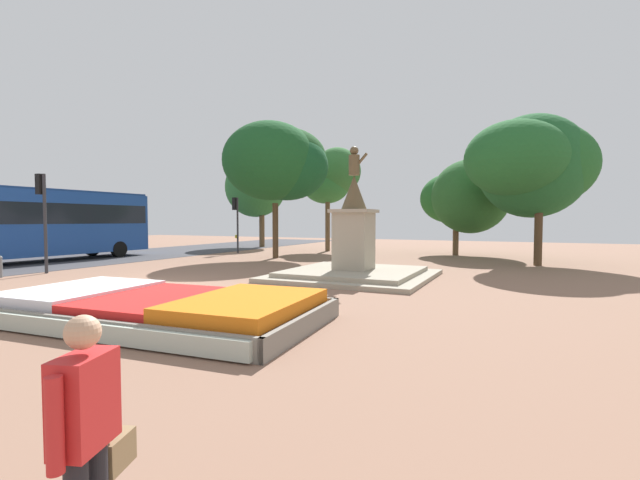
# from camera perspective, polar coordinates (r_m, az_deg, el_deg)

# --- Properties ---
(ground_plane) EXTENTS (71.62, 71.62, 0.00)m
(ground_plane) POSITION_cam_1_polar(r_m,az_deg,el_deg) (14.55, -23.24, -5.85)
(ground_plane) COLOR #8C6651
(flower_planter) EXTENTS (7.17, 4.06, 0.61)m
(flower_planter) POSITION_cam_1_polar(r_m,az_deg,el_deg) (9.67, -20.94, -8.42)
(flower_planter) COLOR #38281C
(flower_planter) RESTS_ON ground_plane
(statue_monument) EXTENTS (5.43, 5.43, 4.76)m
(statue_monument) POSITION_cam_1_polar(r_m,az_deg,el_deg) (15.62, 4.53, -2.09)
(statue_monument) COLOR #A09581
(statue_monument) RESTS_ON ground_plane
(traffic_light_mid_block) EXTENTS (0.41, 0.30, 3.91)m
(traffic_light_mid_block) POSITION_cam_1_polar(r_m,az_deg,el_deg) (20.08, -33.01, 4.03)
(traffic_light_mid_block) COLOR #2D2D33
(traffic_light_mid_block) RESTS_ON ground_plane
(traffic_light_far_corner) EXTENTS (0.41, 0.28, 3.55)m
(traffic_light_far_corner) POSITION_cam_1_polar(r_m,az_deg,el_deg) (27.97, -11.12, 3.33)
(traffic_light_far_corner) COLOR #2D2D33
(traffic_light_far_corner) RESTS_ON ground_plane
(city_bus) EXTENTS (2.98, 11.26, 3.65)m
(city_bus) POSITION_cam_1_polar(r_m,az_deg,el_deg) (25.69, -33.37, 2.19)
(city_bus) COLOR #1E4799
(city_bus) RESTS_ON ground_plane
(pedestrian_with_handbag) EXTENTS (0.36, 0.71, 1.55)m
(pedestrian_with_handbag) POSITION_cam_1_polar(r_m,az_deg,el_deg) (3.07, -28.54, -21.38)
(pedestrian_with_handbag) COLOR black
(pedestrian_with_handbag) RESTS_ON ground_plane
(kerb_bollard_mid_b) EXTENTS (0.16, 0.16, 0.80)m
(kerb_bollard_mid_b) POSITION_cam_1_polar(r_m,az_deg,el_deg) (19.52, -36.85, -2.79)
(kerb_bollard_mid_b) COLOR slate
(kerb_bollard_mid_b) RESTS_ON ground_plane
(park_tree_far_left) EXTENTS (5.35, 5.38, 5.64)m
(park_tree_far_left) POSITION_cam_1_polar(r_m,az_deg,el_deg) (27.18, 18.83, 5.71)
(park_tree_far_left) COLOR brown
(park_tree_far_left) RESTS_ON ground_plane
(park_tree_behind_statue) EXTENTS (3.98, 3.33, 7.03)m
(park_tree_behind_statue) POSITION_cam_1_polar(r_m,az_deg,el_deg) (29.47, 1.67, 8.32)
(park_tree_behind_statue) COLOR brown
(park_tree_behind_statue) RESTS_ON ground_plane
(park_tree_far_right) EXTENTS (5.43, 6.10, 7.47)m
(park_tree_far_right) POSITION_cam_1_polar(r_m,az_deg,el_deg) (24.19, -5.40, 10.33)
(park_tree_far_right) COLOR #4C3823
(park_tree_far_right) RESTS_ON ground_plane
(park_tree_street_side) EXTENTS (5.81, 6.24, 7.12)m
(park_tree_street_side) POSITION_cam_1_polar(r_m,az_deg,el_deg) (22.75, 26.22, 9.07)
(park_tree_street_side) COLOR #4C3823
(park_tree_street_side) RESTS_ON ground_plane
(park_tree_mid_canopy) EXTENTS (4.77, 4.64, 7.05)m
(park_tree_mid_canopy) POSITION_cam_1_polar(r_m,az_deg,el_deg) (34.25, -8.37, 6.99)
(park_tree_mid_canopy) COLOR brown
(park_tree_mid_canopy) RESTS_ON ground_plane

